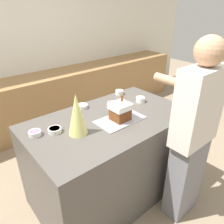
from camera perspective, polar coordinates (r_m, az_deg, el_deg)
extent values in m
plane|color=gray|center=(2.70, -0.47, -19.71)|extent=(12.00, 12.00, 0.00)
cube|color=white|center=(3.87, -22.65, 15.13)|extent=(8.00, 0.05, 2.60)
cube|color=#9E7547|center=(3.82, -18.79, 2.06)|extent=(6.00, 0.60, 0.90)
cube|color=#514C47|center=(2.37, -0.51, -11.80)|extent=(1.61, 0.94, 0.95)
cube|color=#9E9EA8|center=(2.08, 2.12, -1.99)|extent=(0.47, 0.27, 0.01)
cube|color=brown|center=(2.05, 2.15, -0.55)|extent=(0.16, 0.15, 0.11)
cube|color=white|center=(2.02, 2.19, 1.54)|extent=(0.18, 0.17, 0.06)
cylinder|color=brown|center=(2.04, 2.63, 3.60)|extent=(0.02, 0.02, 0.06)
cone|color=#DBD675|center=(1.82, -9.16, -0.62)|extent=(0.16, 0.16, 0.36)
cylinder|color=silver|center=(1.95, -14.73, -4.60)|extent=(0.11, 0.11, 0.04)
cylinder|color=pink|center=(1.94, -14.78, -4.22)|extent=(0.09, 0.09, 0.01)
cylinder|color=silver|center=(2.65, 1.95, 5.16)|extent=(0.10, 0.10, 0.05)
cylinder|color=brown|center=(2.65, 1.95, 5.55)|extent=(0.08, 0.08, 0.01)
cylinder|color=silver|center=(1.95, -19.51, -5.27)|extent=(0.10, 0.10, 0.04)
cylinder|color=pink|center=(1.94, -19.58, -4.87)|extent=(0.08, 0.08, 0.01)
cylinder|color=silver|center=(2.33, -7.79, 1.50)|extent=(0.12, 0.12, 0.04)
cylinder|color=red|center=(2.32, -7.81, 1.82)|extent=(0.09, 0.09, 0.01)
cylinder|color=silver|center=(2.37, -0.01, 2.16)|extent=(0.10, 0.10, 0.04)
cylinder|color=red|center=(2.36, -0.01, 2.46)|extent=(0.08, 0.08, 0.01)
cylinder|color=white|center=(2.47, 7.45, 3.25)|extent=(0.10, 0.10, 0.05)
cylinder|color=orange|center=(2.46, 7.47, 3.69)|extent=(0.08, 0.08, 0.01)
cube|color=slate|center=(2.34, 18.42, -15.90)|extent=(0.35, 0.20, 0.85)
cube|color=silver|center=(1.92, 21.68, 1.18)|extent=(0.46, 0.21, 0.67)
sphere|color=tan|center=(1.79, 24.18, 14.32)|extent=(0.23, 0.23, 0.23)
cylinder|color=tan|center=(1.97, 16.66, 7.32)|extent=(0.08, 0.46, 0.08)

